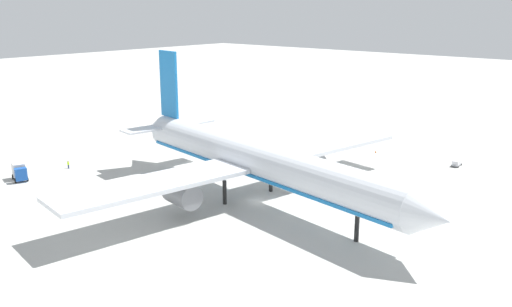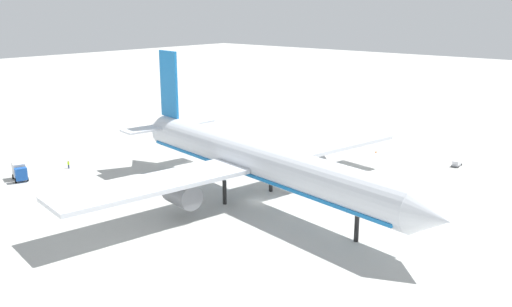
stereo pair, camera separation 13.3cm
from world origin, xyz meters
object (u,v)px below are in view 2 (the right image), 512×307
Objects in this scene: service_truck_0 at (19,171)px; baggage_cart_1 at (457,163)px; ground_worker_1 at (69,165)px; traffic_cone_2 at (376,152)px; airliner at (255,161)px.

service_truck_0 is 88.98m from baggage_cart_1.
baggage_cart_1 is 81.58m from ground_worker_1.
baggage_cart_1 is at bearing 4.39° from traffic_cone_2.
service_truck_0 is 10.42m from ground_worker_1.
ground_worker_1 is at bearing -128.33° from traffic_cone_2.
airliner is at bearing 14.42° from ground_worker_1.
service_truck_0 is 3.07× the size of ground_worker_1.
ground_worker_1 is 67.97m from traffic_cone_2.
service_truck_0 is 76.48m from traffic_cone_2.
ground_worker_1 is 3.03× the size of traffic_cone_2.
airliner is 133.02× the size of traffic_cone_2.
ground_worker_1 reaches higher than baggage_cart_1.
service_truck_0 is at bearing -90.83° from ground_worker_1.
airliner reaches higher than ground_worker_1.
ground_worker_1 is (-42.05, -10.81, -6.32)m from airliner.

